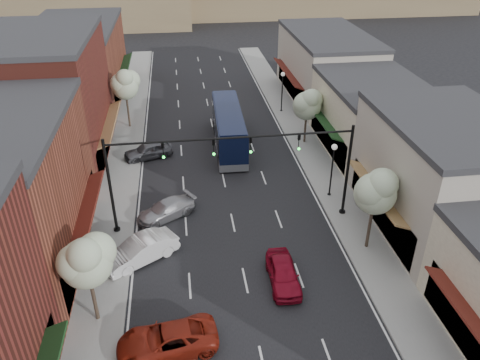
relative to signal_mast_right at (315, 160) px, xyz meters
name	(u,v)px	position (x,y,z in m)	size (l,w,h in m)	color
ground	(250,305)	(-5.62, -8.00, -4.62)	(160.00, 160.00, 0.00)	black
sidewalk_left	(123,161)	(-14.02, 10.50, -4.55)	(2.80, 73.00, 0.15)	gray
sidewalk_right	(309,149)	(2.78, 10.50, -4.55)	(2.80, 73.00, 0.15)	gray
curb_left	(140,160)	(-12.62, 10.50, -4.55)	(0.25, 73.00, 0.17)	gray
curb_right	(294,150)	(1.38, 10.50, -4.55)	(0.25, 73.00, 0.17)	gray
bldg_left_midfar	(45,100)	(-19.86, 12.00, 0.78)	(10.14, 14.10, 10.90)	maroon
bldg_left_far	(79,62)	(-19.84, 28.00, -0.46)	(10.14, 18.10, 8.40)	brown
bldg_right_midnear	(441,176)	(8.10, -2.00, -0.72)	(9.14, 12.10, 7.90)	#A29A8B
bldg_right_midfar	(371,117)	(8.08, 10.00, -1.46)	(9.14, 12.10, 6.40)	beige
bldg_right_far	(326,66)	(8.09, 24.00, -0.96)	(9.14, 16.10, 7.40)	#A29A8B
hill_near	(56,2)	(-30.62, 70.00, -0.62)	(50.00, 20.00, 8.00)	#7A6647
signal_mast_right	(315,160)	(0.00, 0.00, 0.00)	(8.22, 0.46, 7.00)	black
signal_mast_left	(146,171)	(-11.24, 0.00, 0.00)	(8.22, 0.46, 7.00)	black
tree_right_near	(377,190)	(2.73, -4.05, -0.17)	(2.85, 2.65, 5.95)	#47382B
tree_right_far	(308,103)	(2.73, 11.95, -0.63)	(2.85, 2.65, 5.43)	#47382B
tree_left_near	(86,260)	(-13.87, -8.05, -0.40)	(2.85, 2.65, 5.69)	#47382B
tree_left_far	(125,84)	(-13.87, 17.95, -0.02)	(2.85, 2.65, 6.13)	#47382B
lamp_post_near	(333,162)	(2.18, 2.50, -1.62)	(0.44, 0.44, 4.44)	black
lamp_post_far	(282,85)	(2.18, 20.00, -1.62)	(0.44, 0.44, 4.44)	black
coach_bus	(229,127)	(-4.45, 12.59, -2.82)	(2.84, 11.34, 3.45)	black
red_hatchback	(283,273)	(-3.43, -6.47, -3.91)	(1.68, 4.17, 1.42)	maroon
parked_car_a	(167,340)	(-10.19, -10.50, -3.93)	(2.31, 5.01, 1.39)	maroon
parked_car_b	(141,250)	(-11.82, -3.28, -3.83)	(1.68, 4.80, 1.58)	silver
parked_car_c	(166,210)	(-10.27, 1.33, -3.99)	(1.78, 4.38, 1.27)	#98979C
parked_car_d	(148,151)	(-11.82, 10.90, -3.90)	(1.71, 4.24, 1.45)	#515358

